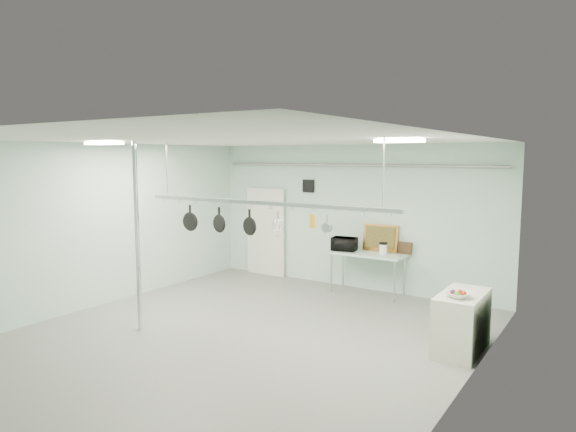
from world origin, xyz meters
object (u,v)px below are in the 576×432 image
Objects in this scene: fruit_bowl at (458,295)px; skillet_left at (190,218)px; coffee_canister at (383,249)px; chrome_pole at (137,237)px; skillet_mid at (219,219)px; microwave at (344,244)px; pot_rack at (260,201)px; skillet_right at (250,222)px; prep_table at (368,256)px; side_cabinet at (462,322)px.

skillet_left reaches higher than fruit_bowl.
chrome_pole is at bearing -122.14° from coffee_canister.
skillet_left and skillet_mid have the same top height.
skillet_mid is (-0.75, -3.24, 0.83)m from microwave.
pot_rack is at bearing 82.80° from microwave.
skillet_right is at bearing 11.33° from skillet_mid.
fruit_bowl is (3.08, -2.42, -0.11)m from microwave.
pot_rack reaches higher than skillet_left.
skillet_left and skillet_right have the same top height.
coffee_canister is at bearing 53.60° from skillet_left.
fruit_bowl is at bearing 26.12° from skillet_right.
side_cabinet is at bearing -40.79° from prep_table.
pot_rack is 13.70× the size of fruit_bowl.
pot_rack is at bearing 11.62° from skillet_right.
side_cabinet is 3.17m from coffee_canister.
fruit_bowl is 4.67m from skillet_left.
pot_rack reaches higher than side_cabinet.
chrome_pole is at bearing -113.05° from skillet_left.
pot_rack is (1.90, 0.90, 0.63)m from chrome_pole.
skillet_mid is at bearing -116.04° from coffee_canister.
skillet_right is (1.68, 0.90, 0.27)m from chrome_pole.
microwave is at bearing 92.19° from pot_rack.
chrome_pole reaches higher than skillet_right.
fruit_bowl is at bearing 15.52° from pot_rack.
side_cabinet is at bearing -45.06° from coffee_canister.
coffee_canister is 0.45× the size of skillet_left.
skillet_left reaches higher than coffee_canister.
pot_rack is at bearing -102.69° from coffee_canister.
skillet_left is at bearing -120.55° from prep_table.
prep_table is 4.57× the size of fruit_bowl.
skillet_left is 1.14× the size of skillet_mid.
side_cabinet is (4.85, 2.00, -1.15)m from chrome_pole.
fruit_bowl is 0.85× the size of skillet_mid.
side_cabinet is at bearing 30.77° from skillet_right.
side_cabinet is 2.84× the size of skillet_right.
pot_rack is 11.36× the size of skillet_right.
skillet_right is at bearing -100.62° from prep_table.
pot_rack reaches higher than fruit_bowl.
skillet_mid is at bearing -167.90° from fruit_bowl.
skillet_left is (-4.50, -1.10, 1.40)m from side_cabinet.
microwave is at bearing 145.14° from side_cabinet.
chrome_pole is 1.39m from skillet_mid.
skillet_mid is (1.03, 0.90, 0.28)m from chrome_pole.
coffee_canister is at bearing 175.09° from microwave.
pot_rack reaches higher than skillet_mid.
skillet_mid is 0.98× the size of skillet_right.
skillet_left is at bearing -124.71° from coffee_canister.
prep_table is 3.61m from pot_rack.
coffee_canister is (-2.20, 2.21, 0.56)m from side_cabinet.
pot_rack reaches higher than coffee_canister.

